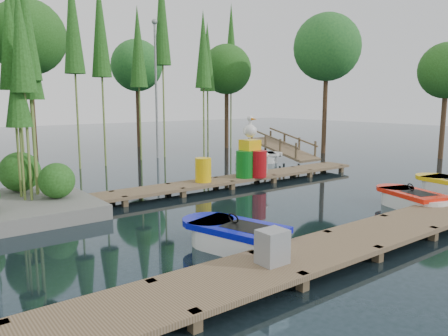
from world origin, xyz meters
TOP-DOWN VIEW (x-y plane):
  - ground_plane at (0.00, 0.00)m, footprint 90.00×90.00m
  - near_dock at (0.00, -4.50)m, footprint 18.00×1.50m
  - far_dock at (1.00, 2.50)m, footprint 15.00×1.20m
  - tree_screen at (-2.04, 10.60)m, footprint 34.42×18.53m
  - lamp_rear at (4.00, 11.00)m, footprint 0.30×0.30m
  - ramp at (9.00, 6.50)m, footprint 1.50×3.94m
  - boat_blue at (-1.75, -2.89)m, footprint 1.78×2.75m
  - boat_red at (4.50, -3.28)m, footprint 1.74×2.60m
  - boat_white_far at (7.09, 6.39)m, footprint 2.58×2.15m
  - utility_cabinet at (-2.26, -4.50)m, footprint 0.49×0.42m
  - yellow_barrel at (1.12, 2.50)m, footprint 0.56×0.56m
  - drum_cluster at (3.19, 2.34)m, footprint 1.31×1.20m
  - seagull_post at (4.10, 2.50)m, footprint 0.51×0.27m

SIDE VIEW (x-z plane):
  - ground_plane at x=0.00m, z-range 0.00..0.00m
  - far_dock at x=1.00m, z-range -0.02..0.48m
  - boat_red at x=4.50m, z-range -0.17..0.63m
  - near_dock at x=0.00m, z-range -0.02..0.48m
  - boat_blue at x=-1.75m, z-range -0.18..0.67m
  - boat_white_far at x=7.09m, z-range -0.31..0.81m
  - ramp at x=9.00m, z-range -0.16..1.33m
  - utility_cabinet at x=-2.26m, z-range 0.30..0.90m
  - yellow_barrel at x=1.12m, z-range 0.30..1.14m
  - seagull_post at x=4.10m, z-range 0.44..1.25m
  - drum_cluster at x=3.19m, z-range -0.17..2.09m
  - lamp_rear at x=4.00m, z-range 0.64..7.89m
  - tree_screen at x=-2.04m, z-range 0.96..11.27m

